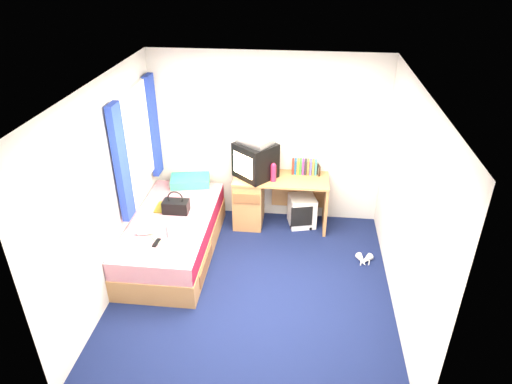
# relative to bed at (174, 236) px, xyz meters

# --- Properties ---
(ground) EXTENTS (3.40, 3.40, 0.00)m
(ground) POSITION_rel_bed_xyz_m (1.10, -0.57, -0.27)
(ground) COLOR #0C1438
(ground) RESTS_ON ground
(room_shell) EXTENTS (3.40, 3.40, 3.40)m
(room_shell) POSITION_rel_bed_xyz_m (1.10, -0.57, 1.18)
(room_shell) COLOR white
(room_shell) RESTS_ON ground
(bed) EXTENTS (1.01, 2.00, 0.54)m
(bed) POSITION_rel_bed_xyz_m (0.00, 0.00, 0.00)
(bed) COLOR tan
(bed) RESTS_ON ground
(pillow) EXTENTS (0.60, 0.45, 0.12)m
(pillow) POSITION_rel_bed_xyz_m (0.03, 0.91, 0.33)
(pillow) COLOR #1C97B7
(pillow) RESTS_ON bed
(desk) EXTENTS (1.30, 0.55, 0.75)m
(desk) POSITION_rel_bed_xyz_m (1.05, 0.86, 0.14)
(desk) COLOR tan
(desk) RESTS_ON ground
(storage_cube) EXTENTS (0.43, 0.43, 0.44)m
(storage_cube) POSITION_rel_bed_xyz_m (1.63, 0.88, -0.05)
(storage_cube) COLOR white
(storage_cube) RESTS_ON ground
(crt_tv) EXTENTS (0.66, 0.66, 0.48)m
(crt_tv) POSITION_rel_bed_xyz_m (0.97, 0.86, 0.72)
(crt_tv) COLOR black
(crt_tv) RESTS_ON desk
(vcr) EXTENTS (0.52, 0.49, 0.08)m
(vcr) POSITION_rel_bed_xyz_m (0.97, 0.87, 1.00)
(vcr) COLOR #BEBEC0
(vcr) RESTS_ON crt_tv
(book_row) EXTENTS (0.34, 0.13, 0.20)m
(book_row) POSITION_rel_bed_xyz_m (1.63, 1.03, 0.58)
(book_row) COLOR maroon
(book_row) RESTS_ON desk
(picture_frame) EXTENTS (0.04, 0.12, 0.14)m
(picture_frame) POSITION_rel_bed_xyz_m (1.83, 1.01, 0.55)
(picture_frame) COLOR black
(picture_frame) RESTS_ON desk
(pink_water_bottle) EXTENTS (0.08, 0.08, 0.23)m
(pink_water_bottle) POSITION_rel_bed_xyz_m (1.22, 0.75, 0.60)
(pink_water_bottle) COLOR #E82047
(pink_water_bottle) RESTS_ON desk
(aerosol_can) EXTENTS (0.06, 0.06, 0.17)m
(aerosol_can) POSITION_rel_bed_xyz_m (1.26, 0.95, 0.57)
(aerosol_can) COLOR white
(aerosol_can) RESTS_ON desk
(handbag) EXTENTS (0.33, 0.19, 0.30)m
(handbag) POSITION_rel_bed_xyz_m (0.02, 0.15, 0.36)
(handbag) COLOR black
(handbag) RESTS_ON bed
(towel) EXTENTS (0.36, 0.33, 0.10)m
(towel) POSITION_rel_bed_xyz_m (0.20, -0.27, 0.32)
(towel) COLOR white
(towel) RESTS_ON bed
(magazine) EXTENTS (0.22, 0.29, 0.01)m
(magazine) POSITION_rel_bed_xyz_m (-0.16, 0.23, 0.28)
(magazine) COLOR yellow
(magazine) RESTS_ON bed
(water_bottle) EXTENTS (0.21, 0.12, 0.07)m
(water_bottle) POSITION_rel_bed_xyz_m (-0.20, -0.39, 0.31)
(water_bottle) COLOR silver
(water_bottle) RESTS_ON bed
(colour_swatch_fan) EXTENTS (0.20, 0.20, 0.01)m
(colour_swatch_fan) POSITION_rel_bed_xyz_m (-0.05, -0.48, 0.28)
(colour_swatch_fan) COLOR yellow
(colour_swatch_fan) RESTS_ON bed
(remote_control) EXTENTS (0.07, 0.16, 0.02)m
(remote_control) POSITION_rel_bed_xyz_m (-0.02, -0.55, 0.28)
(remote_control) COLOR black
(remote_control) RESTS_ON bed
(window_assembly) EXTENTS (0.11, 1.42, 1.40)m
(window_assembly) POSITION_rel_bed_xyz_m (-0.45, 0.33, 1.15)
(window_assembly) COLOR silver
(window_assembly) RESTS_ON room_shell
(white_heels) EXTENTS (0.23, 0.24, 0.09)m
(white_heels) POSITION_rel_bed_xyz_m (2.45, 0.06, -0.23)
(white_heels) COLOR white
(white_heels) RESTS_ON ground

